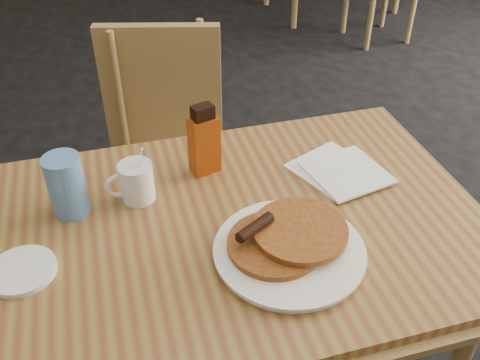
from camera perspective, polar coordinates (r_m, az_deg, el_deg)
name	(u,v)px	position (r m, az deg, el deg)	size (l,w,h in m)	color
main_table	(234,237)	(1.21, -0.63, -6.05)	(1.22, 0.88, 0.75)	olive
chair_main_far	(172,137)	(1.87, -7.27, 4.58)	(0.52, 0.53, 0.90)	#9A7A48
pancake_plate	(288,246)	(1.11, 5.16, -7.05)	(0.31, 0.31, 0.07)	white
coffee_mug	(136,181)	(1.24, -11.08, -0.15)	(0.11, 0.08, 0.15)	white
syrup_bottle	(204,142)	(1.29, -3.85, 4.10)	(0.08, 0.06, 0.18)	maroon
napkin_stack	(340,171)	(1.35, 10.60, 0.98)	(0.23, 0.24, 0.01)	white
blue_tumbler	(67,185)	(1.23, -18.02, -0.55)	(0.08, 0.08, 0.14)	#5386C2
side_saucer	(22,271)	(1.16, -22.23, -8.95)	(0.13, 0.13, 0.01)	white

